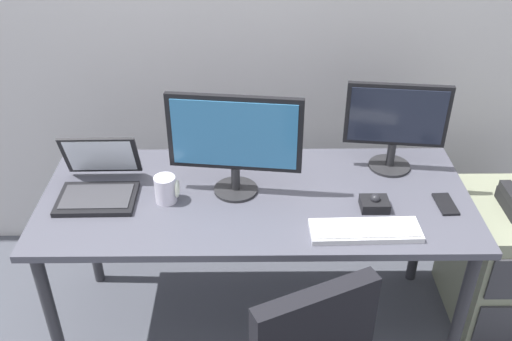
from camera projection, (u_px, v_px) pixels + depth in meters
The scene contains 10 objects.
ground_plane at pixel (256, 323), 2.74m from camera, with size 8.00×8.00×0.00m, color #484B54.
desk at pixel (256, 210), 2.37m from camera, with size 1.75×0.74×0.75m.
file_cabinet at pixel (503, 262), 2.64m from camera, with size 0.42×0.53×0.63m.
monitor_main at pixel (235, 139), 2.22m from camera, with size 0.53×0.18×0.43m.
monitor_side at pixel (396, 122), 2.39m from camera, with size 0.42×0.18×0.39m.
keyboard at pixel (365, 230), 2.12m from camera, with size 0.41×0.15×0.03m.
laptop at pixel (98, 182), 2.32m from camera, with size 0.31×0.31×0.23m.
trackball_mouse at pixel (375, 203), 2.24m from camera, with size 0.11×0.09×0.07m.
coffee_mug at pixel (166, 189), 2.27m from camera, with size 0.10×0.09×0.11m.
cell_phone at pixel (446, 204), 2.27m from camera, with size 0.07×0.14×0.01m, color black.
Camera 1 is at (-0.02, -1.90, 2.10)m, focal length 40.14 mm.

